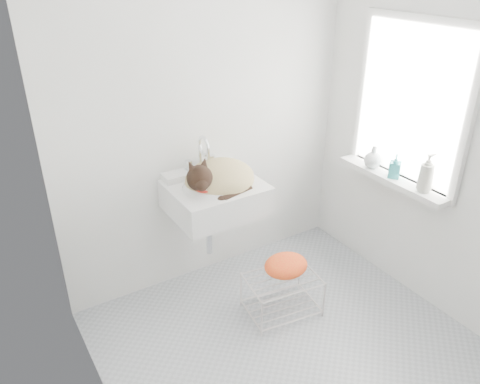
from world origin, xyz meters
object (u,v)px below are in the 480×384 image
sink (215,184)px  bottle_a (423,191)px  cat (217,179)px  bottle_b (393,177)px  wire_rack (282,293)px  bottle_c (372,167)px

sink → bottle_a: (1.10, -0.80, 0.00)m
cat → bottle_a: size_ratio=2.30×
cat → bottle_a: bearing=-33.0°
bottle_a → bottle_b: size_ratio=1.31×
wire_rack → bottle_a: bearing=-21.3°
cat → bottle_a: 1.34m
bottle_c → bottle_b: bearing=-90.0°
sink → bottle_b: 1.23m
cat → bottle_a: (1.08, -0.79, -0.04)m
sink → cat: bearing=-59.2°
cat → bottle_b: bearing=-23.4°
sink → bottle_c: (1.10, -0.35, 0.00)m
cat → bottle_b: size_ratio=3.02×
wire_rack → bottle_a: bottle_a is taller
sink → wire_rack: (0.24, -0.47, -0.70)m
wire_rack → bottle_c: bottle_c is taller
bottle_c → cat: bearing=162.7°
bottle_b → bottle_c: size_ratio=1.03×
cat → bottle_c: (1.08, -0.34, -0.04)m
bottle_a → bottle_b: bottle_a is taller
bottle_b → bottle_c: (0.00, 0.20, 0.00)m
bottle_b → bottle_c: bottle_b is taller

